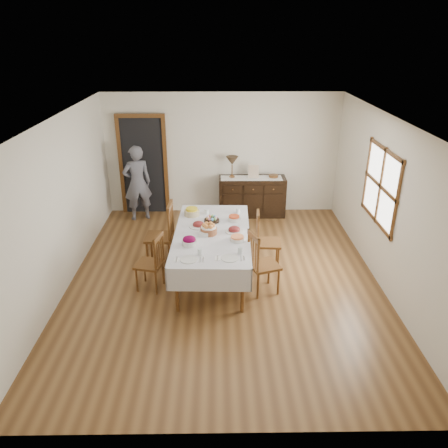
{
  "coord_description": "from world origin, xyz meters",
  "views": [
    {
      "loc": [
        -0.09,
        -6.19,
        3.77
      ],
      "look_at": [
        0.0,
        0.1,
        0.95
      ],
      "focal_mm": 35.0,
      "sensor_mm": 36.0,
      "label": 1
    }
  ],
  "objects_px": {
    "chair_left_near": "(152,261)",
    "chair_left_far": "(162,234)",
    "chair_right_far": "(265,240)",
    "sideboard": "(252,196)",
    "table_lamp": "(232,161)",
    "dining_table": "(212,238)",
    "chair_right_near": "(261,262)",
    "person": "(137,181)"
  },
  "relations": [
    {
      "from": "chair_left_near",
      "to": "chair_left_far",
      "type": "height_order",
      "value": "chair_left_far"
    },
    {
      "from": "dining_table",
      "to": "table_lamp",
      "type": "distance_m",
      "value": 2.71
    },
    {
      "from": "dining_table",
      "to": "person",
      "type": "height_order",
      "value": "person"
    },
    {
      "from": "sideboard",
      "to": "person",
      "type": "height_order",
      "value": "person"
    },
    {
      "from": "chair_left_near",
      "to": "chair_left_far",
      "type": "relative_size",
      "value": 0.85
    },
    {
      "from": "dining_table",
      "to": "chair_left_far",
      "type": "relative_size",
      "value": 2.13
    },
    {
      "from": "chair_right_near",
      "to": "table_lamp",
      "type": "height_order",
      "value": "table_lamp"
    },
    {
      "from": "sideboard",
      "to": "chair_left_near",
      "type": "bearing_deg",
      "value": -120.77
    },
    {
      "from": "dining_table",
      "to": "sideboard",
      "type": "height_order",
      "value": "sideboard"
    },
    {
      "from": "chair_right_far",
      "to": "table_lamp",
      "type": "height_order",
      "value": "table_lamp"
    },
    {
      "from": "chair_left_near",
      "to": "table_lamp",
      "type": "bearing_deg",
      "value": 169.87
    },
    {
      "from": "person",
      "to": "chair_right_near",
      "type": "bearing_deg",
      "value": 107.6
    },
    {
      "from": "table_lamp",
      "to": "chair_left_far",
      "type": "bearing_deg",
      "value": -120.12
    },
    {
      "from": "person",
      "to": "sideboard",
      "type": "bearing_deg",
      "value": 162.85
    },
    {
      "from": "chair_right_near",
      "to": "chair_right_far",
      "type": "bearing_deg",
      "value": -29.01
    },
    {
      "from": "chair_left_far",
      "to": "table_lamp",
      "type": "bearing_deg",
      "value": 152.3
    },
    {
      "from": "dining_table",
      "to": "chair_right_near",
      "type": "relative_size",
      "value": 2.34
    },
    {
      "from": "chair_left_far",
      "to": "sideboard",
      "type": "xyz_separation_m",
      "value": [
        1.69,
        2.14,
        -0.13
      ]
    },
    {
      "from": "chair_left_far",
      "to": "chair_right_near",
      "type": "distance_m",
      "value": 1.86
    },
    {
      "from": "chair_left_far",
      "to": "table_lamp",
      "type": "height_order",
      "value": "table_lamp"
    },
    {
      "from": "chair_right_far",
      "to": "sideboard",
      "type": "bearing_deg",
      "value": 5.03
    },
    {
      "from": "chair_right_far",
      "to": "chair_left_far",
      "type": "bearing_deg",
      "value": 89.05
    },
    {
      "from": "chair_left_far",
      "to": "chair_left_near",
      "type": "bearing_deg",
      "value": -2.61
    },
    {
      "from": "sideboard",
      "to": "person",
      "type": "distance_m",
      "value": 2.48
    },
    {
      "from": "dining_table",
      "to": "chair_left_near",
      "type": "bearing_deg",
      "value": -157.48
    },
    {
      "from": "dining_table",
      "to": "sideboard",
      "type": "xyz_separation_m",
      "value": [
        0.84,
        2.61,
        -0.28
      ]
    },
    {
      "from": "chair_left_near",
      "to": "chair_left_far",
      "type": "xyz_separation_m",
      "value": [
        0.07,
        0.82,
        0.09
      ]
    },
    {
      "from": "chair_left_near",
      "to": "person",
      "type": "relative_size",
      "value": 0.55
    },
    {
      "from": "dining_table",
      "to": "sideboard",
      "type": "relative_size",
      "value": 1.66
    },
    {
      "from": "sideboard",
      "to": "table_lamp",
      "type": "height_order",
      "value": "table_lamp"
    },
    {
      "from": "chair_right_near",
      "to": "person",
      "type": "distance_m",
      "value": 3.75
    },
    {
      "from": "person",
      "to": "table_lamp",
      "type": "bearing_deg",
      "value": 164.39
    },
    {
      "from": "chair_left_far",
      "to": "person",
      "type": "xyz_separation_m",
      "value": [
        -0.74,
        1.97,
        0.29
      ]
    },
    {
      "from": "dining_table",
      "to": "chair_right_far",
      "type": "xyz_separation_m",
      "value": [
        0.9,
        0.33,
        -0.21
      ]
    },
    {
      "from": "chair_left_near",
      "to": "table_lamp",
      "type": "relative_size",
      "value": 2.05
    },
    {
      "from": "chair_left_near",
      "to": "table_lamp",
      "type": "distance_m",
      "value": 3.35
    },
    {
      "from": "chair_left_near",
      "to": "chair_right_far",
      "type": "distance_m",
      "value": 1.95
    },
    {
      "from": "chair_right_near",
      "to": "person",
      "type": "relative_size",
      "value": 0.59
    },
    {
      "from": "chair_left_far",
      "to": "sideboard",
      "type": "relative_size",
      "value": 0.78
    },
    {
      "from": "chair_left_far",
      "to": "sideboard",
      "type": "height_order",
      "value": "chair_left_far"
    },
    {
      "from": "chair_left_far",
      "to": "table_lamp",
      "type": "relative_size",
      "value": 2.43
    },
    {
      "from": "chair_left_near",
      "to": "chair_right_near",
      "type": "bearing_deg",
      "value": 99.82
    }
  ]
}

